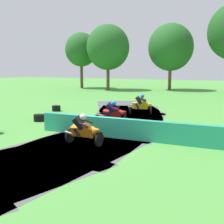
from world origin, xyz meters
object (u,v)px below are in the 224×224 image
Objects in this scene: motorcycle_trailing_red at (114,113)px; motorcycle_fourth_yellow at (141,105)px; tire_stack_far at (56,108)px; motorcycle_chase_orange at (84,130)px; tire_stack_mid_b at (39,118)px.

motorcycle_fourth_yellow is (0.31, 3.61, 0.04)m from motorcycle_trailing_red.
tire_stack_far is (-6.05, -1.29, -0.46)m from motorcycle_fourth_yellow.
motorcycle_chase_orange is at bearing -86.02° from motorcycle_fourth_yellow.
tire_stack_mid_b is (-5.13, 3.26, -0.43)m from motorcycle_chase_orange.
tire_stack_far is (-1.48, 3.59, 0.00)m from tire_stack_mid_b.
motorcycle_trailing_red is at bearing 16.67° from tire_stack_mid_b.
motorcycle_chase_orange reaches higher than motorcycle_trailing_red.
tire_stack_far is (-6.62, 6.86, -0.43)m from motorcycle_chase_orange.
motorcycle_fourth_yellow reaches higher than motorcycle_chase_orange.
tire_stack_far is at bearing 157.97° from motorcycle_trailing_red.
motorcycle_fourth_yellow is 2.80× the size of tire_stack_far.
tire_stack_mid_b is at bearing -163.33° from motorcycle_trailing_red.
motorcycle_chase_orange is 0.99× the size of motorcycle_fourth_yellow.
motorcycle_fourth_yellow is (-0.57, 8.15, 0.03)m from motorcycle_chase_orange.
motorcycle_trailing_red is 6.20m from tire_stack_far.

